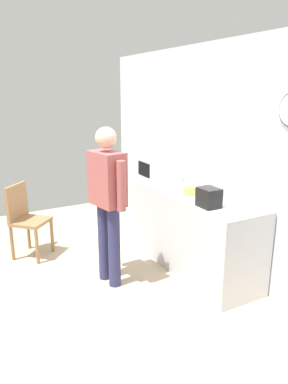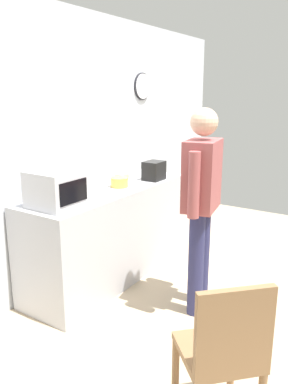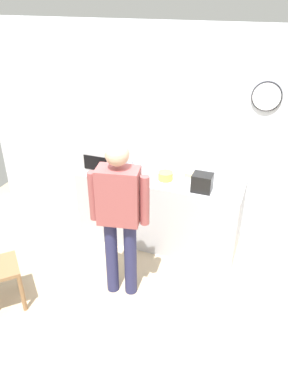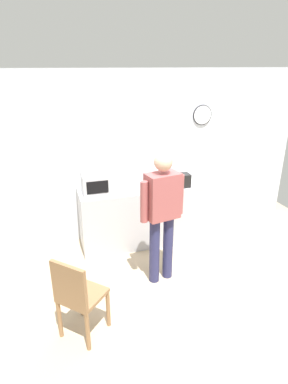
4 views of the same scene
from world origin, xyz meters
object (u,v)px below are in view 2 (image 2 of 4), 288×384
at_px(microwave, 61,187).
at_px(spoon_utensil, 68,190).
at_px(salad_bowl, 119,182).
at_px(fork_utensil, 124,194).
at_px(person_standing, 201,196).
at_px(sandwich_plate, 122,178).
at_px(toaster, 154,171).
at_px(wooden_chair, 224,352).

xyz_separation_m(microwave, spoon_utensil, (0.38, 0.31, -0.15)).
relative_size(salad_bowl, fork_utensil, 1.04).
distance_m(salad_bowl, person_standing, 0.97).
height_order(sandwich_plate, fork_utensil, sandwich_plate).
height_order(toaster, spoon_utensil, toaster).
height_order(microwave, spoon_utensil, microwave).
relative_size(sandwich_plate, spoon_utensil, 1.31).
xyz_separation_m(salad_bowl, toaster, (0.46, -0.12, 0.05)).
bearing_deg(sandwich_plate, salad_bowl, -148.17).
height_order(microwave, fork_utensil, microwave).
xyz_separation_m(fork_utensil, spoon_utensil, (-0.17, 0.54, 0.00)).
relative_size(sandwich_plate, salad_bowl, 1.26).
bearing_deg(spoon_utensil, wooden_chair, -114.82).
height_order(person_standing, wooden_chair, person_standing).
bearing_deg(fork_utensil, spoon_utensil, 107.59).
relative_size(salad_bowl, person_standing, 0.10).
distance_m(microwave, sandwich_plate, 1.04).
xyz_separation_m(sandwich_plate, wooden_chair, (-1.54, -1.79, -0.43)).
distance_m(salad_bowl, fork_utensil, 0.30).
relative_size(person_standing, wooden_chair, 1.83).
height_order(toaster, fork_utensil, toaster).
xyz_separation_m(sandwich_plate, toaster, (0.20, -0.28, 0.08)).
height_order(sandwich_plate, toaster, toaster).
bearing_deg(toaster, sandwich_plate, 126.46).
bearing_deg(person_standing, spoon_utensil, 99.60).
bearing_deg(wooden_chair, salad_bowl, 51.70).
xyz_separation_m(toaster, wooden_chair, (-1.74, -1.51, -0.50)).
relative_size(sandwich_plate, wooden_chair, 0.24).
relative_size(sandwich_plate, person_standing, 0.13).
xyz_separation_m(microwave, salad_bowl, (0.76, -0.02, -0.10)).
height_order(spoon_utensil, wooden_chair, wooden_chair).
bearing_deg(person_standing, toaster, 53.53).
bearing_deg(sandwich_plate, spoon_utensil, 165.06).
bearing_deg(sandwich_plate, toaster, -53.54).
height_order(sandwich_plate, wooden_chair, sandwich_plate).
relative_size(spoon_utensil, person_standing, 0.10).
distance_m(sandwich_plate, spoon_utensil, 0.66).
bearing_deg(sandwich_plate, fork_utensil, -141.70).
relative_size(toaster, wooden_chair, 0.23).
relative_size(toaster, spoon_utensil, 1.29).
xyz_separation_m(microwave, person_standing, (0.60, -0.98, -0.07)).
distance_m(microwave, fork_utensil, 0.62).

